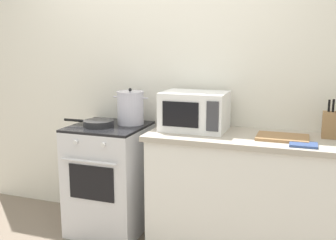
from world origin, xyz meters
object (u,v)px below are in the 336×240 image
Objects in this scene: frying_pan at (98,123)px; cutting_board at (283,137)px; knife_block at (332,125)px; oven_mitt at (303,145)px; stove at (110,178)px; microwave at (195,111)px; stock_pot at (130,108)px.

cutting_board is (1.46, 0.06, -0.02)m from frying_pan.
knife_block is 1.57× the size of oven_mitt.
knife_block is (1.79, 0.20, 0.07)m from frying_pan.
stove is 0.49m from frying_pan.
cutting_board is (0.68, -0.08, -0.14)m from microwave.
stock_pot is 1.74× the size of oven_mitt.
cutting_board is 2.00× the size of oven_mitt.
frying_pan is at bearing -140.66° from stock_pot.
microwave is (0.57, -0.04, 0.01)m from stock_pot.
oven_mitt reaches higher than stove.
knife_block is (0.33, 0.14, 0.09)m from cutting_board.
frying_pan is at bearing -177.77° from cutting_board.
stove is at bearing 40.31° from frying_pan.
cutting_board is at bearing -156.80° from knife_block.
knife_block is at bearing 23.20° from cutting_board.
cutting_board is 0.22m from oven_mitt.
oven_mitt is at bearing -47.95° from cutting_board.
stove is at bearing -173.74° from microwave.
frying_pan is at bearing -173.72° from knife_block.
cutting_board is (1.25, -0.12, -0.13)m from stock_pot.
oven_mitt is at bearing -3.67° from frying_pan.
stock_pot reaches higher than microwave.
stove is at bearing -175.32° from knife_block.
frying_pan is at bearing -170.27° from microwave.
knife_block is at bearing 3.54° from microwave.
microwave is 0.69m from cutting_board.
microwave is (0.72, 0.08, 0.61)m from stove.
cutting_board reaches higher than oven_mitt.
stock_pot is 0.57m from microwave.
stock_pot is 1.26m from cutting_board.
frying_pan is 1.61m from oven_mitt.
cutting_board is at bearing -6.59° from microwave.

